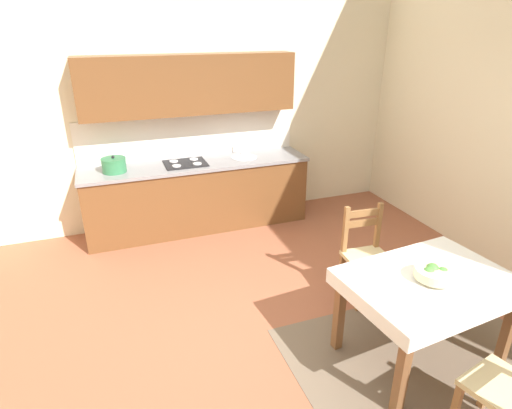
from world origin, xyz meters
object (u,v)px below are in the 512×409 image
object	(u,v)px
dining_chair_kitchen_side	(367,256)
fruit_bowl	(435,273)
kitchen_cabinetry	(196,165)
dining_table	(427,292)

from	to	relation	value
dining_chair_kitchen_side	fruit_bowl	size ratio (longest dim) A/B	3.10
kitchen_cabinetry	fruit_bowl	xyz separation A→B (m)	(1.13, -3.06, -0.04)
kitchen_cabinetry	dining_table	distance (m)	3.24
dining_table	fruit_bowl	xyz separation A→B (m)	(-0.00, -0.04, 0.20)
dining_chair_kitchen_side	dining_table	bearing A→B (deg)	-94.04
kitchen_cabinetry	dining_chair_kitchen_side	distance (m)	2.48
fruit_bowl	kitchen_cabinetry	bearing A→B (deg)	110.25
dining_table	fruit_bowl	distance (m)	0.20
dining_table	fruit_bowl	bearing A→B (deg)	-92.11
dining_table	dining_chair_kitchen_side	bearing A→B (deg)	85.96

